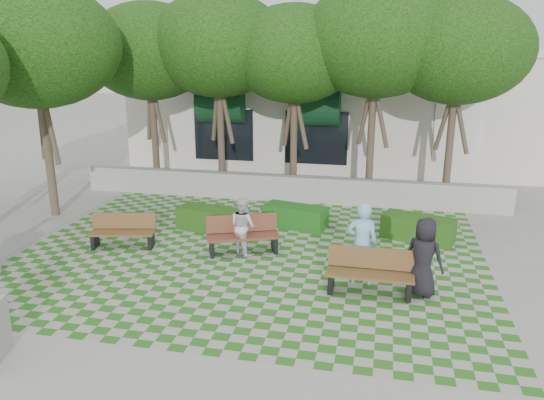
% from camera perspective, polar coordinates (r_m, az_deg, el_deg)
% --- Properties ---
extents(ground, '(90.00, 90.00, 0.00)m').
position_cam_1_polar(ground, '(13.07, -3.57, -7.59)').
color(ground, gray).
rests_on(ground, ground).
extents(lawn, '(12.00, 12.00, 0.00)m').
position_cam_1_polar(lawn, '(13.96, -2.45, -5.95)').
color(lawn, '#2B721E').
rests_on(lawn, ground).
extents(sidewalk_south, '(16.00, 2.00, 0.01)m').
position_cam_1_polar(sidewalk_south, '(9.21, -11.92, -19.08)').
color(sidewalk_south, '#9E9B93').
rests_on(sidewalk_south, ground).
extents(sidewalk_west, '(2.00, 12.00, 0.01)m').
position_cam_1_polar(sidewalk_west, '(17.15, -26.47, -3.41)').
color(sidewalk_west, '#9E9B93').
rests_on(sidewalk_west, ground).
extents(retaining_wall, '(15.00, 0.36, 0.90)m').
position_cam_1_polar(retaining_wall, '(18.63, 1.55, 1.26)').
color(retaining_wall, '#9E9B93').
rests_on(retaining_wall, ground).
extents(bench_east, '(1.90, 0.64, 0.99)m').
position_cam_1_polar(bench_east, '(11.95, 10.51, -7.71)').
color(bench_east, brown).
rests_on(bench_east, ground).
extents(bench_mid, '(1.98, 1.29, 0.99)m').
position_cam_1_polar(bench_mid, '(14.01, -3.17, -3.80)').
color(bench_mid, brown).
rests_on(bench_mid, ground).
extents(bench_west, '(1.80, 0.91, 0.90)m').
position_cam_1_polar(bench_west, '(14.94, -15.71, -3.29)').
color(bench_west, brown).
rests_on(bench_west, ground).
extents(hedge_east, '(2.11, 1.37, 0.69)m').
position_cam_1_polar(hedge_east, '(15.45, 15.43, -2.96)').
color(hedge_east, '#204A13').
rests_on(hedge_east, ground).
extents(hedge_midright, '(2.00, 1.17, 0.66)m').
position_cam_1_polar(hedge_midright, '(15.98, 2.53, -1.79)').
color(hedge_midright, '#175216').
rests_on(hedge_midright, ground).
extents(hedge_midleft, '(2.02, 1.13, 0.67)m').
position_cam_1_polar(hedge_midleft, '(15.83, -6.67, -2.04)').
color(hedge_midleft, '#204A13').
rests_on(hedge_midleft, ground).
extents(person_blue, '(0.72, 0.48, 1.94)m').
position_cam_1_polar(person_blue, '(12.21, 9.64, -4.64)').
color(person_blue, '#7EC1E6').
rests_on(person_blue, ground).
extents(person_dark, '(1.03, 0.88, 1.77)m').
position_cam_1_polar(person_dark, '(11.97, 16.01, -5.93)').
color(person_dark, black).
rests_on(person_dark, ground).
extents(person_white, '(0.94, 0.89, 1.52)m').
position_cam_1_polar(person_white, '(13.85, -3.14, -2.79)').
color(person_white, silver).
rests_on(person_white, ground).
extents(tree_row, '(17.70, 13.40, 7.41)m').
position_cam_1_polar(tree_row, '(18.19, -4.48, 15.92)').
color(tree_row, '#47382B').
rests_on(tree_row, ground).
extents(building, '(18.00, 8.92, 5.15)m').
position_cam_1_polar(building, '(25.82, 6.96, 10.04)').
color(building, silver).
rests_on(building, ground).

